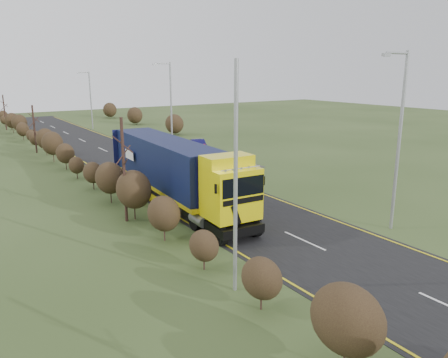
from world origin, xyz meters
TOP-DOWN VIEW (x-y plane):
  - ground at (0.00, 0.00)m, footprint 160.00×160.00m
  - road at (0.00, 10.00)m, footprint 8.00×120.00m
  - layby at (6.50, 20.00)m, footprint 6.00×18.00m
  - lane_markings at (0.00, 9.69)m, footprint 7.52×116.00m
  - hedgerow at (-6.00, 7.89)m, footprint 2.24×102.04m
  - lorry at (-2.80, 4.98)m, footprint 3.27×15.65m
  - car_red_hatchback at (5.78, 15.48)m, footprint 1.75×3.53m
  - car_blue_sedan at (8.50, 21.83)m, footprint 2.57×4.19m
  - streetlight_near at (5.23, -5.27)m, footprint 2.03×0.19m
  - streetlight_mid at (5.68, 22.42)m, footprint 2.00×0.19m
  - streetlight_far at (4.50, 46.53)m, footprint 1.80×0.18m
  - left_pole at (-5.92, -6.25)m, footprint 0.16×0.16m
  - speed_sign at (4.27, 13.26)m, footprint 0.63×0.10m
  - warning_board at (5.80, 26.65)m, footprint 0.69×0.11m

SIDE VIEW (x-z plane):
  - ground at x=0.00m, z-range 0.00..0.00m
  - road at x=0.00m, z-range 0.00..0.02m
  - layby at x=6.50m, z-range 0.00..0.02m
  - lane_markings at x=0.00m, z-range 0.03..0.03m
  - car_red_hatchback at x=5.78m, z-range 0.00..1.16m
  - car_blue_sedan at x=8.50m, z-range 0.00..1.30m
  - warning_board at x=5.80m, z-range 0.18..1.99m
  - speed_sign at x=4.27m, z-range 0.46..2.76m
  - hedgerow at x=-6.00m, z-range -1.41..4.64m
  - lorry at x=-2.80m, z-range 0.29..4.62m
  - left_pole at x=-5.92m, z-range 0.00..8.98m
  - streetlight_far at x=4.50m, z-range 0.41..8.83m
  - streetlight_mid at x=5.68m, z-range 0.49..9.89m
  - streetlight_near at x=5.23m, z-range 0.50..10.06m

